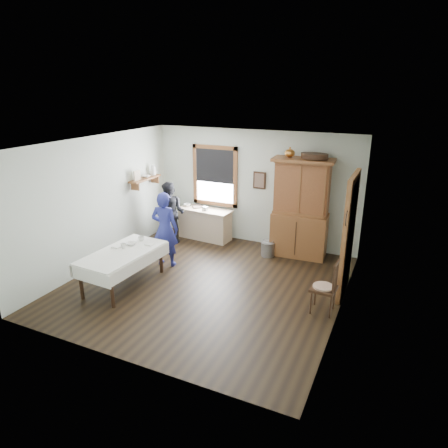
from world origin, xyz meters
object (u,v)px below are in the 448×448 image
(china_hutch, at_px, (300,209))
(woman_blue, at_px, (165,232))
(dining_table, at_px, (124,268))
(figure_dark, at_px, (171,215))
(wicker_basket, at_px, (275,250))
(spindle_chair, at_px, (324,286))
(work_counter, at_px, (205,224))
(pail, at_px, (268,249))

(china_hutch, height_order, woman_blue, china_hutch)
(dining_table, height_order, figure_dark, figure_dark)
(china_hutch, bearing_deg, wicker_basket, -167.07)
(spindle_chair, height_order, figure_dark, figure_dark)
(china_hutch, xyz_separation_m, wicker_basket, (-0.49, -0.15, -1.01))
(work_counter, relative_size, woman_blue, 0.90)
(wicker_basket, height_order, figure_dark, figure_dark)
(wicker_basket, distance_m, figure_dark, 2.62)
(dining_table, relative_size, wicker_basket, 5.50)
(pail, relative_size, woman_blue, 0.22)
(wicker_basket, bearing_deg, spindle_chair, -53.52)
(wicker_basket, relative_size, woman_blue, 0.21)
(figure_dark, bearing_deg, pail, -4.90)
(wicker_basket, bearing_deg, woman_blue, -141.76)
(china_hutch, bearing_deg, pail, -155.03)
(work_counter, distance_m, dining_table, 2.86)
(work_counter, height_order, dining_table, work_counter)
(china_hutch, height_order, spindle_chair, china_hutch)
(china_hutch, relative_size, spindle_chair, 2.32)
(work_counter, distance_m, figure_dark, 0.90)
(pail, xyz_separation_m, woman_blue, (-1.83, -1.34, 0.58))
(dining_table, relative_size, figure_dark, 1.26)
(china_hutch, bearing_deg, figure_dark, -174.21)
(dining_table, height_order, wicker_basket, dining_table)
(china_hutch, relative_size, wicker_basket, 6.99)
(dining_table, distance_m, pail, 3.22)
(spindle_chair, relative_size, wicker_basket, 3.02)
(woman_blue, bearing_deg, china_hutch, -153.48)
(figure_dark, bearing_deg, work_counter, 31.42)
(spindle_chair, bearing_deg, wicker_basket, 130.33)
(dining_table, height_order, woman_blue, woman_blue)
(work_counter, xyz_separation_m, woman_blue, (-0.05, -1.72, 0.36))
(china_hutch, distance_m, figure_dark, 3.09)
(dining_table, relative_size, spindle_chair, 1.82)
(woman_blue, relative_size, figure_dark, 1.08)
(china_hutch, xyz_separation_m, woman_blue, (-2.43, -1.67, -0.36))
(china_hutch, xyz_separation_m, pail, (-0.60, -0.33, -0.94))
(work_counter, bearing_deg, figure_dark, -135.39)
(spindle_chair, relative_size, figure_dark, 0.69)
(wicker_basket, bearing_deg, dining_table, -129.07)
(china_hutch, height_order, dining_table, china_hutch)
(wicker_basket, bearing_deg, figure_dark, -172.02)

